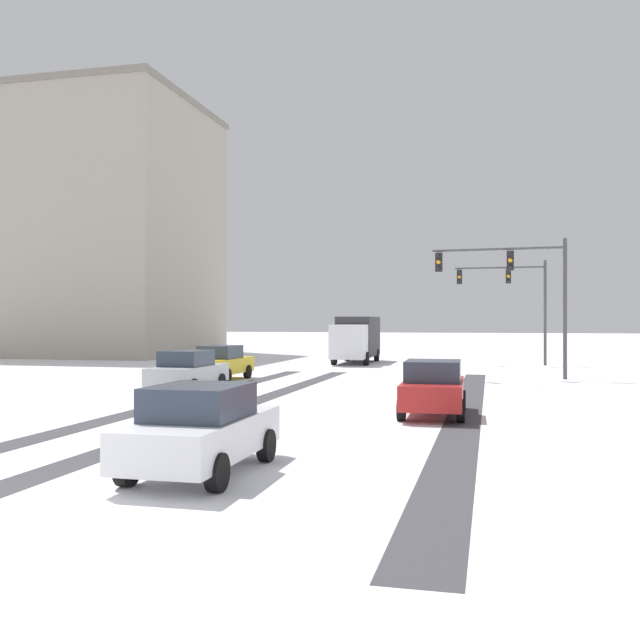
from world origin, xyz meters
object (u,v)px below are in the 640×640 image
at_px(car_red_third, 433,388).
at_px(car_white_fourth, 201,429).
at_px(office_building_far_left_block, 85,230).
at_px(traffic_signal_far_right, 513,291).
at_px(box_truck_delivery, 356,338).
at_px(traffic_signal_near_right, 517,280).
at_px(car_yellow_cab_lead, 221,363).
at_px(car_silver_second, 188,371).

relative_size(car_red_third, car_white_fourth, 1.01).
height_order(car_white_fourth, office_building_far_left_block, office_building_far_left_block).
bearing_deg(traffic_signal_far_right, car_red_third, -96.88).
relative_size(car_white_fourth, box_truck_delivery, 0.55).
bearing_deg(car_white_fourth, traffic_signal_near_right, 73.84).
distance_m(car_white_fourth, office_building_far_left_block, 49.18).
distance_m(car_yellow_cab_lead, box_truck_delivery, 14.91).
bearing_deg(car_yellow_cab_lead, car_red_third, -43.34).
height_order(car_red_third, car_white_fourth, same).
relative_size(traffic_signal_far_right, office_building_far_left_block, 0.32).
xyz_separation_m(car_red_third, box_truck_delivery, (-6.89, 24.40, 0.82)).
bearing_deg(car_yellow_cab_lead, office_building_far_left_block, 133.97).
bearing_deg(office_building_far_left_block, traffic_signal_near_right, -28.20).
distance_m(traffic_signal_near_right, office_building_far_left_block, 38.57).
height_order(traffic_signal_far_right, car_white_fourth, traffic_signal_far_right).
relative_size(traffic_signal_far_right, car_yellow_cab_lead, 1.57).
relative_size(car_red_third, box_truck_delivery, 0.56).
xyz_separation_m(car_silver_second, car_white_fourth, (6.33, -13.42, 0.00)).
height_order(traffic_signal_near_right, traffic_signal_far_right, same).
height_order(traffic_signal_far_right, car_yellow_cab_lead, traffic_signal_far_right).
bearing_deg(traffic_signal_near_right, office_building_far_left_block, 151.80).
xyz_separation_m(traffic_signal_near_right, car_white_fourth, (-6.31, -21.76, -3.83)).
bearing_deg(traffic_signal_near_right, traffic_signal_far_right, 89.12).
distance_m(traffic_signal_far_right, car_silver_second, 24.30).
height_order(car_silver_second, box_truck_delivery, box_truck_delivery).
height_order(box_truck_delivery, office_building_far_left_block, office_building_far_left_block).
bearing_deg(car_white_fourth, office_building_far_left_block, 124.48).
bearing_deg(car_silver_second, traffic_signal_far_right, 57.72).
bearing_deg(traffic_signal_near_right, car_silver_second, -146.58).
relative_size(car_yellow_cab_lead, office_building_far_left_block, 0.20).
xyz_separation_m(traffic_signal_far_right, box_truck_delivery, (-9.89, -0.48, -2.99)).
height_order(car_white_fourth, box_truck_delivery, box_truck_delivery).
relative_size(car_red_third, office_building_far_left_block, 0.20).
height_order(traffic_signal_near_right, office_building_far_left_block, office_building_far_left_block).
xyz_separation_m(car_yellow_cab_lead, car_silver_second, (0.75, -5.38, 0.00)).
distance_m(traffic_signal_near_right, car_red_third, 13.77).
xyz_separation_m(car_yellow_cab_lead, car_red_third, (10.57, -9.97, 0.00)).
distance_m(car_yellow_cab_lead, office_building_far_left_block, 30.64).
bearing_deg(car_silver_second, car_white_fourth, -64.75).
distance_m(traffic_signal_far_right, office_building_far_left_block, 34.81).
height_order(car_yellow_cab_lead, car_red_third, same).
bearing_deg(traffic_signal_far_right, car_silver_second, -122.28).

